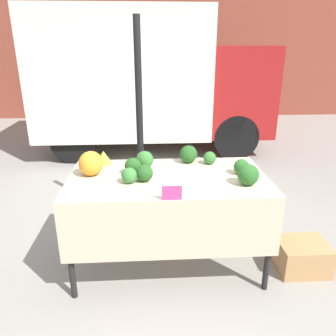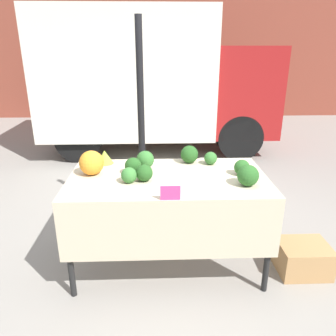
{
  "view_description": "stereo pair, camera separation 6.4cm",
  "coord_description": "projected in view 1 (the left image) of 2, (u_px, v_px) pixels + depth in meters",
  "views": [
    {
      "loc": [
        -0.16,
        -2.68,
        1.98
      ],
      "look_at": [
        0.0,
        0.0,
        0.98
      ],
      "focal_mm": 35.0,
      "sensor_mm": 36.0,
      "label": 1
    },
    {
      "loc": [
        -0.1,
        -2.68,
        1.98
      ],
      "look_at": [
        0.0,
        0.0,
        0.98
      ],
      "focal_mm": 35.0,
      "sensor_mm": 36.0,
      "label": 2
    }
  ],
  "objects": [
    {
      "name": "broccoli_head_2",
      "position": [
        188.0,
        154.0,
        3.21
      ],
      "size": [
        0.17,
        0.17,
        0.17
      ],
      "color": "#23511E",
      "rests_on": "market_table"
    },
    {
      "name": "broccoli_head_6",
      "position": [
        145.0,
        173.0,
        2.77
      ],
      "size": [
        0.14,
        0.14,
        0.14
      ],
      "color": "#23511E",
      "rests_on": "market_table"
    },
    {
      "name": "tent_pole",
      "position": [
        140.0,
        132.0,
        3.43
      ],
      "size": [
        0.07,
        0.07,
        2.26
      ],
      "color": "black",
      "rests_on": "ground_plane"
    },
    {
      "name": "orange_cauliflower",
      "position": [
        91.0,
        163.0,
        2.89
      ],
      "size": [
        0.22,
        0.22,
        0.22
      ],
      "color": "orange",
      "rests_on": "market_table"
    },
    {
      "name": "produce_crate",
      "position": [
        302.0,
        256.0,
        3.06
      ],
      "size": [
        0.45,
        0.37,
        0.28
      ],
      "color": "tan",
      "rests_on": "ground_plane"
    },
    {
      "name": "broccoli_head_1",
      "position": [
        129.0,
        175.0,
        2.73
      ],
      "size": [
        0.13,
        0.13,
        0.13
      ],
      "color": "#387533",
      "rests_on": "market_table"
    },
    {
      "name": "building_facade",
      "position": [
        152.0,
        6.0,
        9.01
      ],
      "size": [
        16.0,
        0.6,
        6.02
      ],
      "color": "brown",
      "rests_on": "ground_plane"
    },
    {
      "name": "price_sign",
      "position": [
        171.0,
        193.0,
        2.43
      ],
      "size": [
        0.15,
        0.01,
        0.11
      ],
      "color": "#E53D84",
      "rests_on": "market_table"
    },
    {
      "name": "broccoli_head_0",
      "position": [
        248.0,
        175.0,
        2.69
      ],
      "size": [
        0.18,
        0.18,
        0.18
      ],
      "color": "#285B23",
      "rests_on": "market_table"
    },
    {
      "name": "parked_truck",
      "position": [
        146.0,
        78.0,
        6.39
      ],
      "size": [
        4.35,
        2.15,
        2.62
      ],
      "color": "silver",
      "rests_on": "ground_plane"
    },
    {
      "name": "market_table",
      "position": [
        168.0,
        191.0,
        2.86
      ],
      "size": [
        1.75,
        0.97,
        0.9
      ],
      "color": "beige",
      "rests_on": "ground_plane"
    },
    {
      "name": "broccoli_head_4",
      "position": [
        145.0,
        160.0,
        3.06
      ],
      "size": [
        0.17,
        0.17,
        0.17
      ],
      "color": "#336B2D",
      "rests_on": "market_table"
    },
    {
      "name": "broccoli_head_7",
      "position": [
        133.0,
        166.0,
        2.92
      ],
      "size": [
        0.15,
        0.15,
        0.15
      ],
      "color": "#23511E",
      "rests_on": "market_table"
    },
    {
      "name": "broccoli_head_5",
      "position": [
        241.0,
        167.0,
        2.92
      ],
      "size": [
        0.14,
        0.14,
        0.14
      ],
      "color": "#285B23",
      "rests_on": "market_table"
    },
    {
      "name": "ground_plane",
      "position": [
        168.0,
        262.0,
        3.21
      ],
      "size": [
        40.0,
        40.0,
        0.0
      ],
      "primitive_type": "plane",
      "color": "gray"
    },
    {
      "name": "romanesco_head",
      "position": [
        104.0,
        157.0,
        3.17
      ],
      "size": [
        0.17,
        0.17,
        0.13
      ],
      "color": "#93B238",
      "rests_on": "market_table"
    },
    {
      "name": "broccoli_head_3",
      "position": [
        210.0,
        158.0,
        3.18
      ],
      "size": [
        0.12,
        0.12,
        0.12
      ],
      "color": "#336B2D",
      "rests_on": "market_table"
    }
  ]
}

